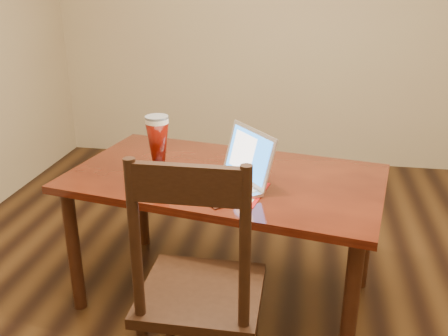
# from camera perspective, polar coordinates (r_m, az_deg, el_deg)

# --- Properties ---
(dining_table) EXTENTS (1.65, 1.11, 1.03)m
(dining_table) POSITION_cam_1_polar(r_m,az_deg,el_deg) (2.49, -0.18, -2.34)
(dining_table) COLOR #4E170A
(dining_table) RESTS_ON ground
(dining_chair) EXTENTS (0.47, 0.45, 1.10)m
(dining_chair) POSITION_cam_1_polar(r_m,az_deg,el_deg) (1.96, -2.85, -13.92)
(dining_chair) COLOR black
(dining_chair) RESTS_ON ground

